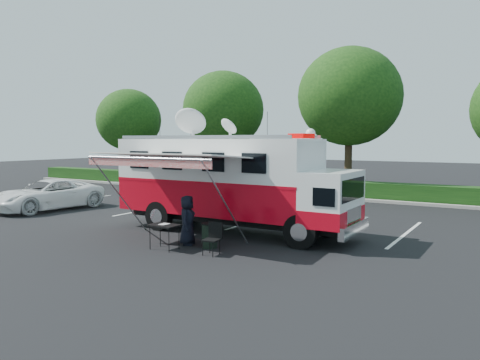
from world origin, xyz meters
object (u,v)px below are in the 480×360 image
Objects in this scene: white_suv at (48,210)px; folding_table at (164,226)px; trash_bin at (209,235)px; command_truck at (231,181)px.

folding_table is at bearing -11.69° from white_suv.
white_suv is 11.58m from trash_bin.
command_truck reaches higher than white_suv.
command_truck is 3.57m from folding_table.
trash_bin is at bearing 41.10° from folding_table.
trash_bin is (11.31, -2.45, 0.40)m from white_suv.
folding_table is (10.25, -3.38, 0.74)m from white_suv.
command_truck is 1.74× the size of white_suv.
command_truck is 2.95m from trash_bin.
folding_table is 1.19× the size of trash_bin.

